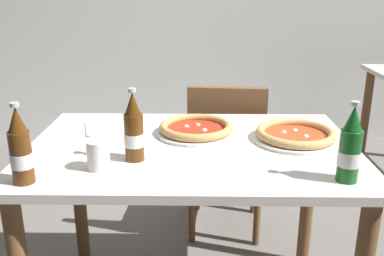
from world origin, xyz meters
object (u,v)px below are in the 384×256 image
at_px(pizza_margherita_near, 296,135).
at_px(beer_bottle_center, 21,150).
at_px(dining_table_main, 192,174).
at_px(paper_cup, 98,155).
at_px(chair_behind_table, 226,152).
at_px(napkin_with_cutlery, 83,129).
at_px(beer_bottle_left, 350,148).
at_px(pizza_marinara_far, 196,129).
at_px(beer_bottle_right, 134,131).

bearing_deg(pizza_margherita_near, beer_bottle_center, -156.89).
xyz_separation_m(dining_table_main, paper_cup, (-0.29, -0.22, 0.16)).
height_order(dining_table_main, beer_bottle_center, beer_bottle_center).
relative_size(chair_behind_table, pizza_margherita_near, 2.59).
distance_m(napkin_with_cutlery, paper_cup, 0.42).
xyz_separation_m(beer_bottle_left, napkin_with_cutlery, (-0.92, 0.46, -0.10)).
height_order(pizza_margherita_near, beer_bottle_center, beer_bottle_center).
height_order(dining_table_main, pizza_marinara_far, pizza_marinara_far).
distance_m(dining_table_main, chair_behind_table, 0.65).
xyz_separation_m(dining_table_main, pizza_margherita_near, (0.39, 0.06, 0.13)).
bearing_deg(beer_bottle_right, pizza_marinara_far, 52.43).
xyz_separation_m(beer_bottle_left, beer_bottle_center, (-0.97, -0.03, 0.00)).
distance_m(pizza_margherita_near, pizza_marinara_far, 0.38).
relative_size(beer_bottle_left, beer_bottle_center, 1.00).
bearing_deg(dining_table_main, paper_cup, -143.75).
distance_m(dining_table_main, beer_bottle_center, 0.63).
relative_size(pizza_margherita_near, beer_bottle_right, 1.33).
height_order(pizza_margherita_near, pizza_marinara_far, same).
xyz_separation_m(pizza_margherita_near, napkin_with_cutlery, (-0.84, 0.11, -0.02)).
bearing_deg(beer_bottle_left, dining_table_main, 148.36).
height_order(pizza_margherita_near, beer_bottle_left, beer_bottle_left).
relative_size(dining_table_main, chair_behind_table, 1.41).
relative_size(dining_table_main, beer_bottle_right, 4.86).
distance_m(pizza_margherita_near, beer_bottle_center, 0.97).
xyz_separation_m(pizza_marinara_far, paper_cup, (-0.31, -0.34, 0.03)).
xyz_separation_m(dining_table_main, beer_bottle_center, (-0.50, -0.32, 0.22)).
distance_m(chair_behind_table, pizza_marinara_far, 0.58).
bearing_deg(pizza_marinara_far, paper_cup, -132.04).
height_order(beer_bottle_left, paper_cup, beer_bottle_left).
xyz_separation_m(pizza_margherita_near, beer_bottle_left, (0.08, -0.35, 0.08)).
xyz_separation_m(pizza_marinara_far, beer_bottle_left, (0.46, -0.42, 0.08)).
distance_m(chair_behind_table, beer_bottle_right, 0.91).
relative_size(beer_bottle_right, napkin_with_cutlery, 1.22).
xyz_separation_m(chair_behind_table, paper_cup, (-0.46, -0.83, 0.32)).
distance_m(chair_behind_table, paper_cup, 1.00).
bearing_deg(beer_bottle_center, beer_bottle_left, 1.60).
distance_m(dining_table_main, beer_bottle_left, 0.60).
height_order(dining_table_main, pizza_margherita_near, pizza_margherita_near).
relative_size(dining_table_main, pizza_margherita_near, 3.66).
height_order(beer_bottle_left, beer_bottle_center, same).
xyz_separation_m(chair_behind_table, beer_bottle_center, (-0.66, -0.93, 0.37)).
relative_size(chair_behind_table, paper_cup, 8.95).
distance_m(beer_bottle_center, beer_bottle_right, 0.35).
relative_size(chair_behind_table, beer_bottle_center, 3.44).
distance_m(dining_table_main, napkin_with_cutlery, 0.49).
distance_m(chair_behind_table, beer_bottle_center, 1.20).
bearing_deg(pizza_margherita_near, dining_table_main, -171.09).
height_order(pizza_margherita_near, paper_cup, paper_cup).
bearing_deg(beer_bottle_right, beer_bottle_center, -149.70).
bearing_deg(napkin_with_cutlery, beer_bottle_right, -50.21).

